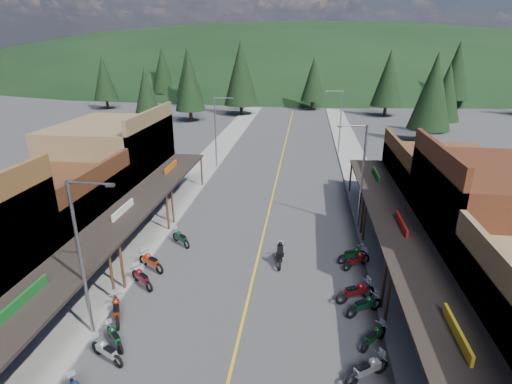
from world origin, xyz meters
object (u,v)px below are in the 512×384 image
(pine_4, at_px, (389,78))
(pine_10, at_px, (189,83))
(shop_east_2, at_px, (493,225))
(pedestrian_east_a, at_px, (407,285))
(bike_west_4, at_px, (106,350))
(bike_east_4, at_px, (368,368))
(pine_0, at_px, (104,78))
(streetlight_3, at_px, (339,119))
(pine_9, at_px, (446,92))
(shop_west_3, at_px, (115,162))
(bike_east_5, at_px, (374,336))
(bike_east_6, at_px, (365,304))
(rider_on_bike, at_px, (280,254))
(bike_west_9, at_px, (181,237))
(bike_east_7, at_px, (356,291))
(bike_east_9, at_px, (353,254))
(pedestrian_east_b, at_px, (365,188))
(streetlight_0, at_px, (83,254))
(bike_west_5, at_px, (114,336))
(pine_1, at_px, (188,72))
(bike_west_8, at_px, (151,261))
(streetlight_1, at_px, (217,129))
(pine_8, at_px, (146,94))
(bike_west_6, at_px, (117,309))
(pine_11, at_px, (433,91))
(bike_east_8, at_px, (357,259))
(streetlight_2, at_px, (361,172))
(bike_west_7, at_px, (142,277))
(pine_5, at_px, (456,70))
(pine_3, at_px, (313,79))
(pine_2, at_px, (241,73))

(pine_4, distance_m, pine_10, 37.37)
(shop_east_2, xyz_separation_m, pedestrian_east_a, (-5.08, -2.86, -2.55))
(pine_4, xyz_separation_m, bike_west_4, (-23.59, -67.56, -6.66))
(bike_east_4, bearing_deg, pine_0, 179.53)
(streetlight_3, xyz_separation_m, pine_9, (17.05, 15.00, 1.92))
(shop_west_3, xyz_separation_m, streetlight_3, (20.74, 18.70, 0.94))
(bike_west_4, distance_m, bike_east_5, 12.23)
(bike_east_6, relative_size, rider_on_bike, 0.98)
(bike_west_9, bearing_deg, bike_east_5, -84.37)
(bike_east_7, xyz_separation_m, bike_east_9, (0.27, 4.28, -0.06))
(pedestrian_east_b, bearing_deg, bike_west_9, 5.65)
(shop_west_3, bearing_deg, streetlight_3, 42.04)
(streetlight_0, relative_size, bike_west_5, 4.25)
(bike_east_5, bearing_deg, pine_9, 111.49)
(pine_9, bearing_deg, bike_east_7, -111.20)
(pine_1, xyz_separation_m, bike_west_8, (17.53, -69.91, -6.60))
(streetlight_0, xyz_separation_m, pine_0, (-33.05, 68.00, 2.02))
(pine_0, distance_m, bike_west_9, 68.10)
(streetlight_0, height_order, bike_east_5, streetlight_0)
(streetlight_1, bearing_deg, bike_east_4, -66.45)
(streetlight_1, distance_m, bike_west_5, 28.88)
(pine_9, height_order, bike_west_9, pine_9)
(bike_east_9, height_order, rider_on_bike, rider_on_bike)
(pine_4, xyz_separation_m, bike_east_5, (-11.62, -65.07, -6.68))
(bike_west_5, bearing_deg, pine_8, 63.59)
(bike_west_6, bearing_deg, pine_10, 75.60)
(pine_1, bearing_deg, pine_0, -153.43)
(streetlight_0, distance_m, pine_0, 75.63)
(pine_11, xyz_separation_m, bike_east_8, (-13.64, -36.07, -6.57))
(shop_west_3, height_order, shop_east_2, same)
(shop_west_3, distance_m, pedestrian_east_b, 22.46)
(pedestrian_east_a, bearing_deg, streetlight_2, -152.20)
(bike_west_5, xyz_separation_m, pedestrian_east_b, (14.08, 20.60, 0.57))
(bike_west_7, bearing_deg, bike_west_6, -142.90)
(pine_10, height_order, bike_east_8, pine_10)
(pine_5, bearing_deg, streetlight_2, -112.91)
(pine_3, height_order, pine_4, pine_4)
(streetlight_2, bearing_deg, shop_east_2, -42.68)
(bike_east_4, distance_m, rider_on_bike, 10.01)
(streetlight_0, xyz_separation_m, streetlight_2, (13.90, 14.00, 0.00))
(shop_west_3, xyz_separation_m, bike_west_6, (7.35, -16.06, -2.87))
(bike_west_5, bearing_deg, bike_east_5, -38.56)
(bike_west_4, xyz_separation_m, bike_east_4, (11.38, 0.32, 0.06))
(shop_east_2, bearing_deg, pine_2, 112.90)
(bike_east_5, bearing_deg, bike_east_9, 132.47)
(pine_10, distance_m, bike_west_6, 56.30)
(rider_on_bike, bearing_deg, pine_4, 72.31)
(streetlight_3, distance_m, bike_west_6, 37.44)
(bike_west_4, height_order, bike_west_8, bike_west_8)
(pine_3, bearing_deg, pine_11, -60.26)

